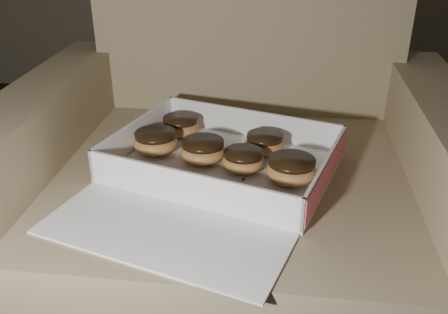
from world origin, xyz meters
TOP-DOWN VIEW (x-y plane):
  - armchair at (0.26, 0.64)m, footprint 0.97×0.82m
  - bakery_box at (0.24, 0.51)m, footprint 0.56×0.61m
  - donut_a at (0.13, 0.70)m, footprint 0.09×0.09m
  - donut_b at (0.09, 0.60)m, footprint 0.10×0.10m
  - donut_c at (0.39, 0.51)m, footprint 0.10×0.10m
  - donut_d at (0.20, 0.57)m, footprint 0.10×0.10m
  - donut_e at (0.33, 0.63)m, footprint 0.09×0.09m
  - donut_f at (0.29, 0.54)m, footprint 0.09×0.09m
  - crumb_a at (0.21, 0.50)m, footprint 0.01×0.01m
  - crumb_b at (0.10, 0.54)m, footprint 0.01×0.01m
  - crumb_c at (0.10, 0.49)m, footprint 0.01×0.01m
  - crumb_d at (0.29, 0.50)m, footprint 0.01×0.01m
  - crumb_e at (0.20, 0.50)m, footprint 0.01×0.01m

SIDE VIEW (x-z plane):
  - armchair at x=0.26m, z-range -0.19..0.83m
  - crumb_a at x=0.21m, z-range 0.46..0.47m
  - crumb_b at x=0.10m, z-range 0.46..0.47m
  - crumb_c at x=0.10m, z-range 0.46..0.47m
  - crumb_d at x=0.29m, z-range 0.46..0.47m
  - crumb_e at x=0.20m, z-range 0.46..0.47m
  - bakery_box at x=0.24m, z-range 0.43..0.50m
  - donut_e at x=0.33m, z-range 0.46..0.51m
  - donut_f at x=0.29m, z-range 0.46..0.51m
  - donut_a at x=0.13m, z-range 0.46..0.51m
  - donut_d at x=0.20m, z-range 0.46..0.51m
  - donut_b at x=0.09m, z-range 0.46..0.51m
  - donut_c at x=0.39m, z-range 0.46..0.51m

